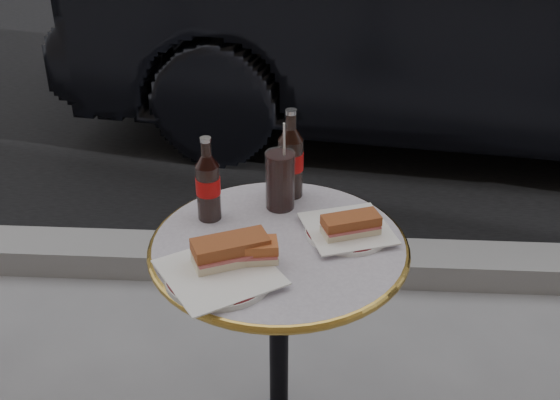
# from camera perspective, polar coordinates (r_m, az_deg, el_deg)

# --- Properties ---
(asphalt_road) EXTENTS (40.00, 8.00, 0.00)m
(asphalt_road) POSITION_cam_1_polar(r_m,az_deg,el_deg) (6.60, 2.61, 15.51)
(asphalt_road) COLOR black
(asphalt_road) RESTS_ON ground
(curb) EXTENTS (40.00, 0.20, 0.12)m
(curb) POSITION_cam_1_polar(r_m,az_deg,el_deg) (2.80, 1.02, -4.97)
(curb) COLOR gray
(curb) RESTS_ON ground
(bistro_table) EXTENTS (0.62, 0.62, 0.73)m
(bistro_table) POSITION_cam_1_polar(r_m,az_deg,el_deg) (1.90, -0.09, -12.74)
(bistro_table) COLOR #BAB2C4
(bistro_table) RESTS_ON ground
(plate_left) EXTENTS (0.32, 0.32, 0.01)m
(plate_left) POSITION_cam_1_polar(r_m,az_deg,el_deg) (1.55, -4.92, -6.13)
(plate_left) COLOR silver
(plate_left) RESTS_ON bistro_table
(plate_right) EXTENTS (0.24, 0.24, 0.01)m
(plate_right) POSITION_cam_1_polar(r_m,az_deg,el_deg) (1.71, 5.50, -2.52)
(plate_right) COLOR white
(plate_right) RESTS_ON bistro_table
(sandwich_left_a) EXTENTS (0.19, 0.14, 0.06)m
(sandwich_left_a) POSITION_cam_1_polar(r_m,az_deg,el_deg) (1.56, -4.03, -4.21)
(sandwich_left_a) COLOR brown
(sandwich_left_a) RESTS_ON plate_left
(sandwich_left_b) EXTENTS (0.15, 0.09, 0.05)m
(sandwich_left_b) POSITION_cam_1_polar(r_m,az_deg,el_deg) (1.57, -2.73, -4.29)
(sandwich_left_b) COLOR #B75B2E
(sandwich_left_b) RESTS_ON plate_left
(sandwich_right) EXTENTS (0.15, 0.11, 0.05)m
(sandwich_right) POSITION_cam_1_polar(r_m,az_deg,el_deg) (1.67, 5.77, -2.12)
(sandwich_right) COLOR brown
(sandwich_right) RESTS_ON plate_right
(cola_bottle_left) EXTENTS (0.07, 0.07, 0.22)m
(cola_bottle_left) POSITION_cam_1_polar(r_m,az_deg,el_deg) (1.72, -5.90, 1.73)
(cola_bottle_left) COLOR black
(cola_bottle_left) RESTS_ON bistro_table
(cola_bottle_right) EXTENTS (0.09, 0.09, 0.24)m
(cola_bottle_right) POSITION_cam_1_polar(r_m,az_deg,el_deg) (1.81, 0.88, 3.80)
(cola_bottle_right) COLOR black
(cola_bottle_right) RESTS_ON bistro_table
(cola_glass) EXTENTS (0.09, 0.09, 0.16)m
(cola_glass) POSITION_cam_1_polar(r_m,az_deg,el_deg) (1.77, 0.01, 1.64)
(cola_glass) COLOR black
(cola_glass) RESTS_ON bistro_table
(parked_car) EXTENTS (2.02, 4.43, 1.41)m
(parked_car) POSITION_cam_1_polar(r_m,az_deg,el_deg) (3.93, 16.31, 14.89)
(parked_car) COLOR black
(parked_car) RESTS_ON ground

